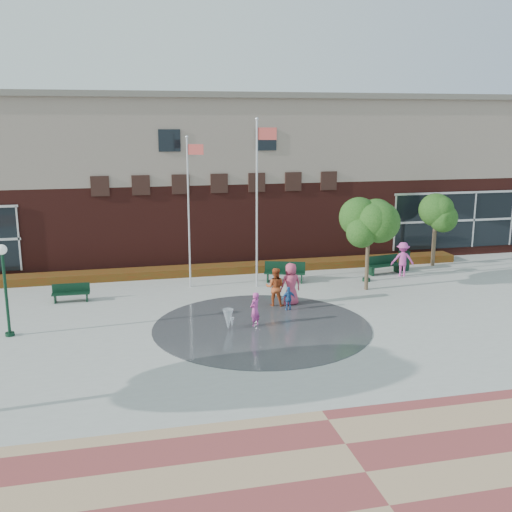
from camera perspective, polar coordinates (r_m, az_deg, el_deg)
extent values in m
plane|color=#666056|center=(20.50, 2.56, -9.55)|extent=(120.00, 120.00, 0.00)
cube|color=#A8A8A0|center=(24.13, 0.00, -6.02)|extent=(46.00, 18.00, 0.01)
cube|color=#943C3B|center=(14.63, 10.39, -19.63)|extent=(46.00, 6.00, 0.01)
cylinder|color=#383A3D|center=(23.21, 0.56, -6.80)|extent=(8.40, 8.40, 0.01)
cube|color=#4B1C17|center=(36.54, -4.80, 4.05)|extent=(44.00, 10.00, 4.50)
cube|color=gray|center=(36.13, -4.93, 11.12)|extent=(44.00, 10.00, 4.50)
cube|color=slate|center=(36.14, -5.01, 14.77)|extent=(44.40, 10.40, 0.30)
cube|color=black|center=(37.18, 20.00, 3.26)|extent=(10.00, 0.12, 3.19)
cube|color=black|center=(30.86, -8.25, 10.84)|extent=(1.10, 0.10, 1.10)
cube|color=black|center=(31.68, 0.96, 11.01)|extent=(1.10, 0.10, 1.10)
cube|color=maroon|center=(31.28, -3.15, -1.63)|extent=(26.00, 1.20, 0.40)
cylinder|color=silver|center=(28.05, -6.43, 3.94)|extent=(0.09, 0.09, 7.01)
sphere|color=silver|center=(27.73, -6.61, 11.20)|extent=(0.14, 0.14, 0.14)
cube|color=#BF443E|center=(27.64, -5.81, 10.06)|extent=(0.71, 0.32, 0.47)
cylinder|color=silver|center=(27.89, 0.08, 4.79)|extent=(0.10, 0.10, 7.79)
sphere|color=silver|center=(27.62, 0.08, 12.92)|extent=(0.16, 0.16, 0.16)
cube|color=#BF443E|center=(27.59, 1.03, 11.57)|extent=(0.86, 0.29, 0.55)
cylinder|color=#0F301E|center=(23.63, -22.69, -3.52)|extent=(0.11, 0.11, 3.11)
cylinder|color=#0F301E|center=(24.06, -22.39, -6.91)|extent=(0.33, 0.33, 0.15)
sphere|color=white|center=(23.23, -23.06, 0.57)|extent=(0.37, 0.37, 0.37)
cylinder|color=#0F301E|center=(29.69, 10.59, 1.01)|extent=(0.13, 0.13, 3.66)
cylinder|color=#0F301E|center=(30.09, 10.46, -2.24)|extent=(0.39, 0.39, 0.17)
sphere|color=white|center=(29.35, 10.75, 4.87)|extent=(0.43, 0.43, 0.43)
cube|color=#0F301E|center=(27.40, -17.22, -3.43)|extent=(1.62, 0.49, 0.05)
cube|color=#0F301E|center=(27.54, -17.21, -2.90)|extent=(1.61, 0.08, 0.40)
cube|color=#0F301E|center=(29.33, 2.75, -1.60)|extent=(2.07, 1.16, 0.07)
cube|color=#0F301E|center=(29.50, 2.78, -1.00)|extent=(1.91, 0.69, 0.50)
cube|color=#0F301E|center=(31.59, 12.12, -0.87)|extent=(1.96, 0.87, 0.06)
cube|color=#0F301E|center=(31.72, 11.90, -0.35)|extent=(1.87, 0.40, 0.47)
cylinder|color=#0F301E|center=(32.67, 13.91, -0.48)|extent=(0.59, 0.59, 0.98)
cylinder|color=black|center=(32.56, 13.96, 0.40)|extent=(0.63, 0.63, 0.06)
cylinder|color=#473728|center=(28.31, 10.54, -0.62)|extent=(0.18, 0.18, 2.64)
cylinder|color=#473728|center=(33.91, 16.58, 1.14)|extent=(0.21, 0.21, 2.48)
cone|color=white|center=(22.91, -2.66, -7.09)|extent=(0.41, 0.41, 0.80)
cone|color=white|center=(23.14, -2.30, -6.88)|extent=(0.17, 0.17, 0.39)
imported|color=#D745A5|center=(23.10, -0.11, -5.12)|extent=(0.59, 0.58, 1.36)
imported|color=#B44C23|center=(25.54, 1.83, -2.98)|extent=(0.99, 0.89, 1.69)
imported|color=#C23F60|center=(25.71, 3.33, -2.70)|extent=(0.97, 0.70, 1.86)
imported|color=#2E63A7|center=(25.04, 3.12, -4.09)|extent=(0.62, 0.28, 1.04)
imported|color=#CA44A0|center=(31.30, 13.79, -0.31)|extent=(1.29, 0.98, 1.77)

